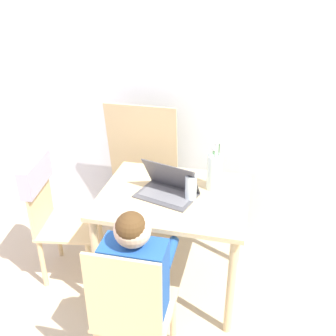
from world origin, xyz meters
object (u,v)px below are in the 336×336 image
Objects in this scene: person_seated at (137,270)px; chair_occupied at (132,313)px; laptop at (168,187)px; flower_vase at (214,171)px; chair_spare at (49,201)px; water_bottle at (191,187)px.

chair_occupied is at bearing 90.00° from person_seated.
flower_vase is (0.28, 0.15, 0.08)m from laptop.
chair_occupied is 0.99× the size of chair_spare.
flower_vase is (0.29, 0.89, 0.42)m from chair_occupied.
flower_vase reaches higher than person_seated.
person_seated reaches higher than laptop.
laptop reaches higher than water_bottle.
chair_occupied is at bearing -138.70° from chair_spare.
person_seated is 0.86m from flower_vase.
chair_spare is at bearing -40.69° from chair_occupied.
person_seated is at bearing -75.67° from laptop.
flower_vase is 0.22m from water_bottle.
water_bottle is (-0.12, -0.17, -0.04)m from flower_vase.
chair_occupied is 2.53× the size of flower_vase.
laptop is (0.84, 0.06, 0.19)m from chair_spare.
chair_occupied is at bearing -108.21° from flower_vase.
laptop is at bearing -92.71° from person_seated.
chair_spare reaches higher than chair_occupied.
chair_spare is 0.86m from laptop.
chair_occupied is 0.22m from person_seated.
person_seated is 0.65m from laptop.
chair_occupied is 0.88× the size of person_seated.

